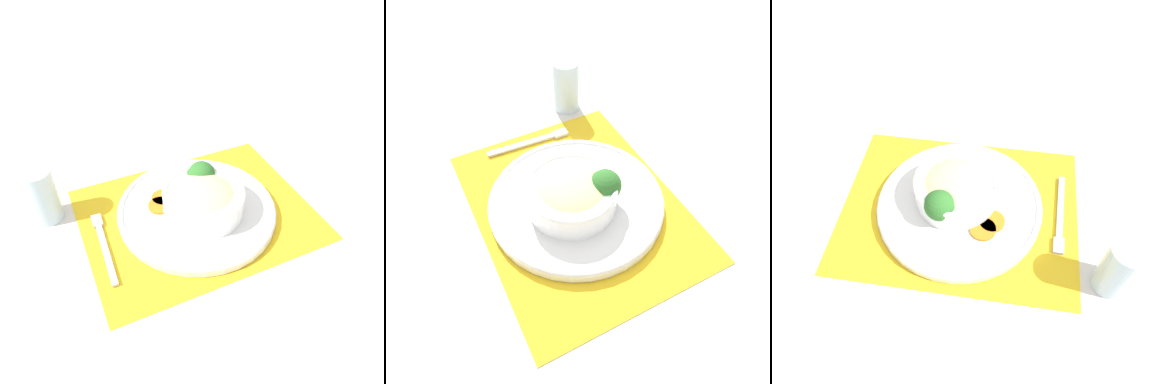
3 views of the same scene
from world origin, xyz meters
TOP-DOWN VIEW (x-y plane):
  - ground_plane at (0.00, 0.00)m, footprint 4.00×4.00m
  - placemat at (0.00, 0.00)m, footprint 0.49×0.39m
  - plate at (0.00, 0.00)m, footprint 0.33×0.33m
  - bowl at (0.01, -0.01)m, footprint 0.16×0.16m
  - broccoli_floret at (0.03, 0.04)m, footprint 0.06×0.06m
  - carrot_slice_near at (-0.05, 0.06)m, footprint 0.05×0.05m
  - carrot_slice_middle at (-0.07, 0.04)m, footprint 0.05×0.05m
  - water_glass at (-0.27, 0.13)m, footprint 0.06×0.06m
  - fork at (-0.20, 0.01)m, footprint 0.03×0.18m

SIDE VIEW (x-z plane):
  - ground_plane at x=0.00m, z-range 0.00..0.00m
  - placemat at x=0.00m, z-range 0.00..0.00m
  - fork at x=-0.20m, z-range 0.00..0.01m
  - plate at x=0.00m, z-range 0.00..0.03m
  - carrot_slice_near at x=-0.05m, z-range 0.02..0.03m
  - carrot_slice_middle at x=-0.07m, z-range 0.02..0.03m
  - bowl at x=0.01m, z-range 0.02..0.09m
  - water_glass at x=-0.27m, z-range -0.01..0.11m
  - broccoli_floret at x=0.03m, z-range 0.03..0.10m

